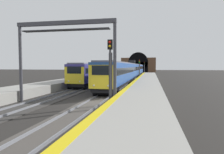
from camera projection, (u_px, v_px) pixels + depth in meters
The scene contains 13 objects.
ground_plane at pixel (95, 103), 18.03m from camera, with size 320.00×320.00×0.00m, color #282623.
platform_right at pixel (141, 99), 17.21m from camera, with size 112.00×3.95×1.00m, color #9E9B93.
platform_left at pixel (7, 94), 19.80m from camera, with size 112.00×3.95×1.00m, color #9E9B93.
platform_right_edge_strip at pixel (121, 92), 17.52m from camera, with size 112.00×0.50×0.01m, color yellow.
track_main_line at pixel (95, 102), 18.03m from camera, with size 160.00×2.71×0.21m.
track_adjacent_line at pixel (44, 100), 19.02m from camera, with size 160.00×3.19×0.21m.
train_main_approaching at pixel (132, 70), 50.37m from camera, with size 61.57×2.87×4.80m.
train_adjacent_platform at pixel (115, 70), 55.53m from camera, with size 58.29×3.33×4.67m.
railway_signal_near at pixel (110, 69), 15.37m from camera, with size 0.39×0.38×5.32m.
railway_signal_mid at pixel (139, 67), 50.86m from camera, with size 0.39×0.38×5.03m.
railway_signal_far at pixel (144, 67), 84.88m from camera, with size 0.39×0.38×5.13m.
overhead_signal_gantry at pixel (65, 41), 17.51m from camera, with size 0.70×9.17×7.25m.
tunnel_portal at pixel (138, 65), 111.71m from camera, with size 2.84×19.19×10.98m.
Camera 1 is at (-17.24, -4.97, 3.30)m, focal length 32.06 mm.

